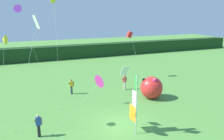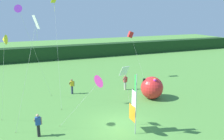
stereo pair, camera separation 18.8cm
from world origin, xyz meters
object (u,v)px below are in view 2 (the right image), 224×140
Objects in this scene: kite_white_diamond_3 at (125,74)px; kite_white_diamond_5 at (35,28)px; person_mid_field at (125,82)px; kite_yellow_diamond_6 at (55,9)px; inflatable_balloon at (152,88)px; kite_purple_delta_2 at (19,10)px; banner_flag at (134,105)px; kite_yellow_delta_0 at (4,40)px; person_near_banner at (72,86)px; kite_magenta_delta_4 at (100,81)px; person_far_left at (38,125)px; kite_red_box_1 at (131,35)px.

kite_white_diamond_5 reaches higher than kite_white_diamond_3.
person_mid_field is 10.78m from kite_white_diamond_3.
kite_yellow_diamond_6 is (-3.03, 8.21, 4.29)m from kite_white_diamond_3.
kite_purple_delta_2 is at bearing 169.28° from inflatable_balloon.
kite_white_diamond_3 reaches higher than banner_flag.
kite_white_diamond_3 is (7.18, -3.89, -2.15)m from kite_yellow_delta_0.
person_near_banner is 0.32× the size of kite_white_diamond_3.
kite_yellow_diamond_6 is (-1.47, 7.77, 4.67)m from kite_magenta_delta_4.
kite_purple_delta_2 is (-10.41, -1.25, 7.77)m from person_mid_field.
inflatable_balloon is at bearing 17.20° from person_far_left.
person_near_banner is 8.89m from person_far_left.
kite_purple_delta_2 is 5.16m from kite_white_diamond_5.
person_mid_field is (3.54, 8.91, -1.21)m from banner_flag.
kite_yellow_diamond_6 is (4.15, 4.31, 2.14)m from kite_yellow_delta_0.
banner_flag is 2.71× the size of person_near_banner.
kite_yellow_delta_0 is at bearing 155.65° from banner_flag.
kite_red_box_1 is 16.36m from kite_white_diamond_5.
kite_red_box_1 is 1.21× the size of kite_white_diamond_3.
kite_white_diamond_3 reaches higher than person_near_banner.
person_mid_field is 13.18m from kite_white_diamond_5.
inflatable_balloon is at bearing -16.06° from kite_yellow_diamond_6.
inflatable_balloon is 0.27× the size of kite_white_diamond_5.
banner_flag is at bearing -48.10° from kite_purple_delta_2.
kite_magenta_delta_4 is (-0.16, -9.62, 3.24)m from person_near_banner.
kite_magenta_delta_4 is 0.46× the size of kite_yellow_diamond_6.
kite_white_diamond_5 is (-5.21, 2.95, 2.95)m from kite_white_diamond_3.
kite_magenta_delta_4 is (5.62, -3.46, -2.53)m from kite_yellow_delta_0.
kite_magenta_delta_4 is at bearing -23.80° from person_far_left.
person_far_left is at bearing -145.04° from person_mid_field.
kite_white_diamond_3 is 1.67m from kite_magenta_delta_4.
person_mid_field is 7.02m from kite_red_box_1.
banner_flag is 1.95× the size of inflatable_balloon.
kite_white_diamond_3 is 6.67m from kite_white_diamond_5.
person_far_left is 6.21m from kite_yellow_delta_0.
kite_yellow_delta_0 is at bearing -133.19° from person_near_banner.
banner_flag is 3.15m from kite_magenta_delta_4.
kite_yellow_diamond_6 is at bearing 110.26° from kite_white_diamond_3.
kite_purple_delta_2 reaches higher than kite_red_box_1.
kite_yellow_diamond_6 is at bearing -152.46° from kite_red_box_1.
inflatable_balloon is at bearing 14.03° from kite_white_diamond_5.
kite_white_diamond_3 is 9.74m from kite_yellow_diamond_6.
kite_white_diamond_3 is (-7.16, -13.52, -1.19)m from kite_red_box_1.
kite_yellow_delta_0 reaches higher than person_mid_field.
kite_magenta_delta_4 is (-5.98, -8.72, 3.20)m from person_mid_field.
kite_white_diamond_5 is (0.79, -4.95, -1.23)m from kite_purple_delta_2.
kite_yellow_delta_0 is at bearing 148.41° from kite_magenta_delta_4.
kite_red_box_1 is at bearing 57.81° from person_mid_field.
person_mid_field is at bearing -8.73° from person_near_banner.
person_far_left is 0.37× the size of kite_magenta_delta_4.
kite_white_diamond_5 is at bearing 145.37° from kite_magenta_delta_4.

